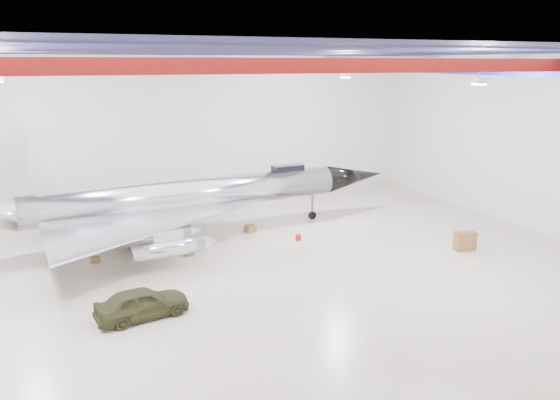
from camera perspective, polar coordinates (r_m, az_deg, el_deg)
name	(u,v)px	position (r m, az deg, el deg)	size (l,w,h in m)	color
floor	(229,271)	(28.62, -5.40, -7.40)	(40.00, 40.00, 0.00)	#C0B099
wall_back	(165,132)	(41.50, -11.93, 6.98)	(40.00, 40.00, 0.00)	silver
wall_right	(529,144)	(38.06, 24.56, 5.37)	(30.00, 30.00, 0.00)	silver
ceiling	(223,51)	(26.62, -5.96, 15.19)	(40.00, 40.00, 0.00)	#0A0F38
ceiling_structure	(223,66)	(26.62, -5.93, 13.74)	(39.50, 29.50, 1.08)	maroon
jet_aircraft	(190,199)	(33.64, -9.43, 0.08)	(26.93, 16.40, 7.34)	silver
jeep	(142,303)	(24.09, -14.22, -10.38)	(1.57, 3.91, 1.33)	#323219
desk	(465,241)	(33.11, 18.75, -4.08)	(1.20, 0.60, 1.10)	brown
crate_ply	(96,260)	(31.19, -18.70, -5.94)	(0.47, 0.38, 0.33)	olive
toolbox_red	(183,220)	(37.30, -10.08, -2.12)	(0.46, 0.37, 0.32)	#A71510
engine_drum	(201,247)	(31.76, -8.26, -4.88)	(0.45, 0.45, 0.40)	#59595B
parts_bin	(250,229)	(34.81, -3.14, -2.99)	(0.64, 0.51, 0.45)	olive
crate_small	(131,248)	(32.61, -15.35, -4.85)	(0.40, 0.32, 0.28)	#59595B
tool_chest	(298,237)	(33.23, 1.92, -3.94)	(0.36, 0.36, 0.32)	#A71510
oil_barrel	(189,252)	(31.09, -9.48, -5.39)	(0.52, 0.42, 0.37)	olive
spares_box	(185,229)	(35.28, -9.94, -3.04)	(0.39, 0.39, 0.35)	#59595B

